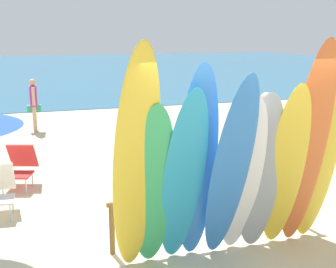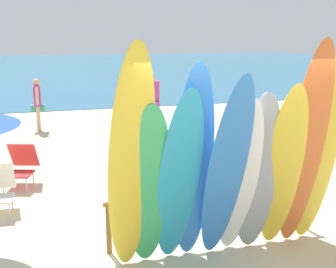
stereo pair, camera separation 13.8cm
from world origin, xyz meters
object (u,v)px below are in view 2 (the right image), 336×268
surfboard_yellow_9 (318,154)px  surfboard_yellow_0 (131,164)px  surfboard_blue_3 (193,166)px  beach_chair_striped (21,164)px  surfboard_blue_4 (227,172)px  beachgoer_midbeach (151,97)px  beachgoer_strolling (266,129)px  surfboard_teal_2 (179,180)px  surfboard_yellow_7 (283,169)px  surfboard_green_1 (149,188)px  surfboard_grey_6 (258,175)px  surfboard_orange_8 (305,149)px  surfboard_rack (212,202)px  beachgoer_near_rack (37,101)px  surfboard_white_5 (240,179)px

surfboard_yellow_9 → surfboard_yellow_0: bearing=-176.1°
surfboard_blue_3 → beach_chair_striped: surfboard_blue_3 is taller
surfboard_blue_4 → beachgoer_midbeach: (1.14, 8.02, -0.27)m
surfboard_yellow_9 → beachgoer_midbeach: size_ratio=1.60×
beachgoer_strolling → beach_chair_striped: size_ratio=1.97×
surfboard_yellow_0 → beachgoer_strolling: bearing=36.9°
surfboard_yellow_0 → surfboard_blue_4: 1.14m
surfboard_teal_2 → surfboard_yellow_7: size_ratio=1.02×
surfboard_teal_2 → surfboard_yellow_7: bearing=-4.3°
beachgoer_strolling → beach_chair_striped: 4.64m
surfboard_yellow_0 → beachgoer_strolling: 4.33m
surfboard_green_1 → beach_chair_striped: surfboard_green_1 is taller
surfboard_grey_6 → surfboard_orange_8: (0.60, -0.08, 0.31)m
surfboard_rack → surfboard_orange_8: 1.42m
surfboard_green_1 → beachgoer_midbeach: size_ratio=1.33×
beachgoer_strolling → surfboard_rack: bearing=-44.6°
surfboard_yellow_7 → surfboard_yellow_9: (0.53, 0.04, 0.15)m
beachgoer_midbeach → surfboard_grey_6: bearing=64.9°
surfboard_orange_8 → beachgoer_strolling: surfboard_orange_8 is taller
surfboard_blue_3 → surfboard_blue_4: surfboard_blue_3 is taller
surfboard_blue_4 → beachgoer_near_rack: surfboard_blue_4 is taller
beachgoer_strolling → beach_chair_striped: bearing=-103.1°
beach_chair_striped → surfboard_yellow_0: bearing=-52.6°
surfboard_rack → surfboard_green_1: (-1.03, -0.57, 0.49)m
beach_chair_striped → beachgoer_near_rack: bearing=103.5°
surfboard_yellow_0 → surfboard_white_5: size_ratio=1.30×
surfboard_green_1 → surfboard_yellow_9: 2.29m
beachgoer_strolling → beach_chair_striped: (-4.54, 0.83, -0.55)m
surfboard_orange_8 → beach_chair_striped: surfboard_orange_8 is taller
surfboard_green_1 → beachgoer_strolling: bearing=46.1°
beach_chair_striped → surfboard_white_5: bearing=-35.7°
surfboard_grey_6 → beachgoer_midbeach: (0.65, 7.86, -0.14)m
surfboard_green_1 → beachgoer_near_rack: surfboard_green_1 is taller
surfboard_orange_8 → surfboard_yellow_7: bearing=172.4°
surfboard_yellow_7 → surfboard_yellow_9: surfboard_yellow_9 is taller
surfboard_blue_3 → surfboard_yellow_9: size_ratio=0.99×
surfboard_yellow_0 → surfboard_orange_8: size_ratio=0.99×
surfboard_rack → surfboard_yellow_0: 1.62m
surfboard_green_1 → beachgoer_midbeach: bearing=78.7°
surfboard_rack → surfboard_teal_2: surfboard_teal_2 is taller
surfboard_white_5 → surfboard_orange_8: surfboard_orange_8 is taller
surfboard_blue_3 → beachgoer_midbeach: surfboard_blue_3 is taller
surfboard_blue_4 → beach_chair_striped: 4.52m
surfboard_green_1 → surfboard_yellow_9: size_ratio=0.83×
surfboard_white_5 → surfboard_orange_8: bearing=-3.4°
surfboard_rack → surfboard_orange_8: bearing=-32.1°
surfboard_green_1 → surfboard_blue_4: bearing=-4.2°
surfboard_green_1 → surfboard_teal_2: bearing=-1.5°
surfboard_green_1 → beachgoer_near_rack: size_ratio=1.42×
surfboard_rack → surfboard_grey_6: 0.83m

